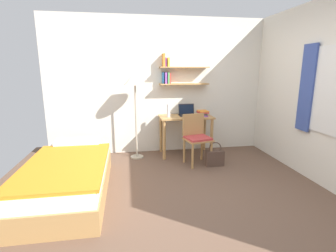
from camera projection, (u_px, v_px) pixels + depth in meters
name	position (u px, v px, depth m)	size (l,w,h in m)	color
ground_plane	(185.00, 198.00, 3.27)	(5.28, 5.28, 0.00)	brown
wall_back	(163.00, 86.00, 4.93)	(4.40, 0.27, 2.60)	silver
bed	(69.00, 177.00, 3.34)	(0.99, 1.97, 0.54)	#B2844C
desk	(186.00, 124.00, 4.84)	(1.00, 0.54, 0.76)	#B2844C
desk_chair	(196.00, 136.00, 4.40)	(0.50, 0.48, 0.87)	#B2844C
standing_lamp	(135.00, 83.00, 4.47)	(0.39, 0.39, 1.58)	#B2A893
laptop	(187.00, 112.00, 4.87)	(0.31, 0.22, 0.21)	black
water_bottle	(169.00, 111.00, 4.67)	(0.06, 0.06, 0.24)	silver
book_stack	(203.00, 113.00, 4.79)	(0.20, 0.24, 0.11)	purple
handbag	(215.00, 158.00, 4.34)	(0.31, 0.12, 0.42)	#4C382D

